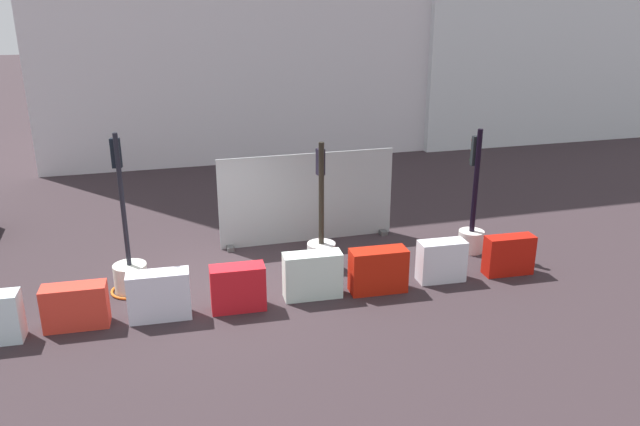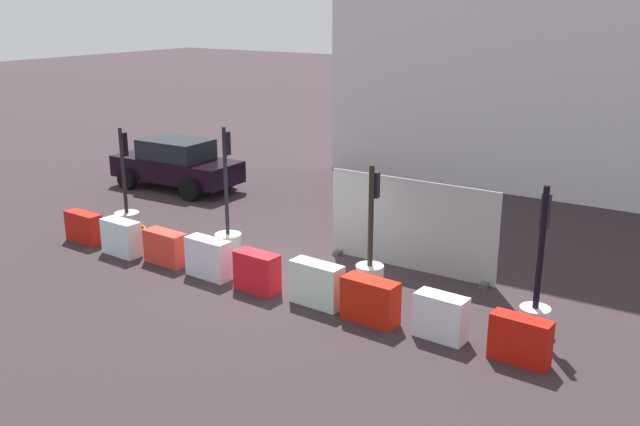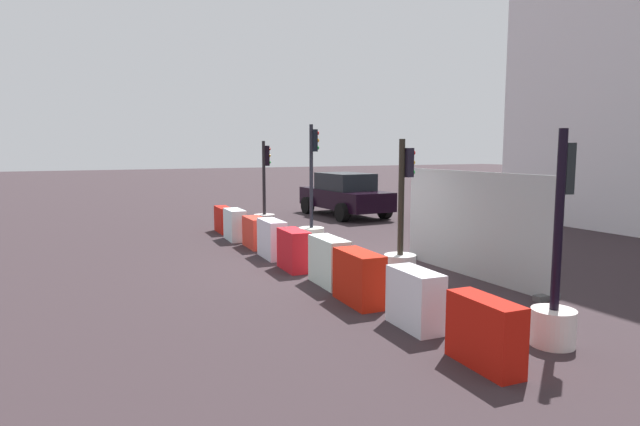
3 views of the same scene
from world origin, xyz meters
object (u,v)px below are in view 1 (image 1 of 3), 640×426
Objects in this scene: traffic_light_1 at (130,268)px; construction_barrier_7 at (441,261)px; construction_barrier_5 at (313,275)px; construction_barrier_4 at (238,288)px; construction_barrier_8 at (509,255)px; traffic_light_3 at (472,226)px; construction_barrier_6 at (378,270)px; traffic_light_2 at (321,246)px; construction_barrier_2 at (76,306)px; construction_barrier_3 at (159,296)px.

traffic_light_1 is 3.25× the size of construction_barrier_7.
traffic_light_1 is 3.63m from construction_barrier_5.
construction_barrier_4 is 5.74m from construction_barrier_8.
construction_barrier_7 is at bearing -137.70° from traffic_light_3.
construction_barrier_5 reaches higher than construction_barrier_6.
traffic_light_2 is at bearing 34.40° from construction_barrier_4.
construction_barrier_5 is 1.09× the size of construction_barrier_8.
construction_barrier_2 is at bearing 179.90° from construction_barrier_7.
construction_barrier_3 is 7.16m from construction_barrier_8.
traffic_light_3 is 4.31m from construction_barrier_5.
construction_barrier_3 is at bearing 178.46° from construction_barrier_4.
construction_barrier_4 is 2.79m from construction_barrier_6.
traffic_light_2 is at bearing 67.02° from construction_barrier_5.
construction_barrier_7 is (5.65, 0.07, -0.02)m from construction_barrier_3.
construction_barrier_6 is at bearing -1.26° from construction_barrier_2.
traffic_light_3 is 1.86m from construction_barrier_7.
traffic_light_2 reaches higher than construction_barrier_7.
traffic_light_3 is 8.55m from construction_barrier_2.
traffic_light_2 is 1.58m from construction_barrier_6.
construction_barrier_8 is (4.27, -0.09, -0.04)m from construction_barrier_5.
construction_barrier_8 is at bearing 0.44° from construction_barrier_6.
construction_barrier_5 is 1.00× the size of construction_barrier_6.
construction_barrier_6 is (2.79, -0.00, 0.01)m from construction_barrier_4.
construction_barrier_5 is 1.17× the size of construction_barrier_7.
construction_barrier_8 is (7.16, -0.02, -0.03)m from construction_barrier_3.
construction_barrier_4 is (2.86, -0.12, 0.04)m from construction_barrier_2.
construction_barrier_3 is 4.21m from construction_barrier_6.
traffic_light_3 reaches higher than construction_barrier_6.
construction_barrier_5 is at bearing 178.84° from construction_barrier_8.
traffic_light_1 is at bearing 160.29° from construction_barrier_5.
construction_barrier_7 is 0.94× the size of construction_barrier_8.
construction_barrier_5 is (2.90, 0.07, 0.00)m from construction_barrier_3.
traffic_light_3 is at bearing 8.31° from construction_barrier_2.
traffic_light_2 is 2.70× the size of construction_barrier_4.
traffic_light_2 is 3.97m from construction_barrier_8.
construction_barrier_2 is (-4.87, -1.25, -0.10)m from traffic_light_2.
construction_barrier_2 is 1.14× the size of construction_barrier_7.
traffic_light_3 is at bearing -0.26° from traffic_light_2.
traffic_light_1 reaches higher than construction_barrier_6.
traffic_light_1 is 2.86× the size of construction_barrier_2.
traffic_light_3 is 2.89× the size of construction_barrier_7.
construction_barrier_8 is at bearing 0.22° from construction_barrier_4.
construction_barrier_8 is at bearing -19.95° from traffic_light_2.
traffic_light_2 reaches higher than construction_barrier_4.
construction_barrier_7 is 1.52m from construction_barrier_8.
traffic_light_2 is 5.03m from construction_barrier_2.
traffic_light_2 reaches higher than construction_barrier_3.
construction_barrier_3 reaches higher than construction_barrier_4.
construction_barrier_2 is at bearing 176.61° from construction_barrier_3.
traffic_light_3 is 2.48× the size of construction_barrier_5.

